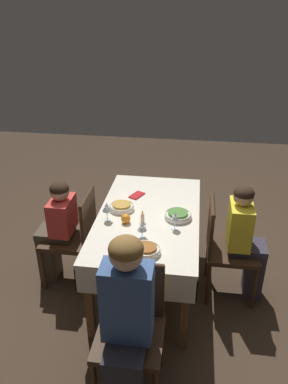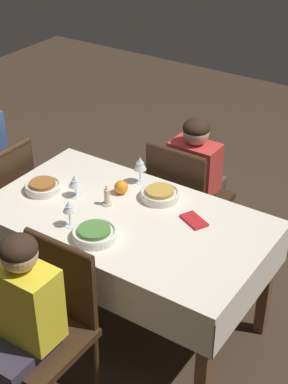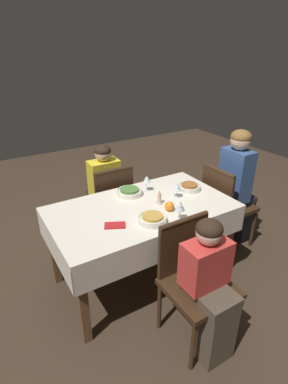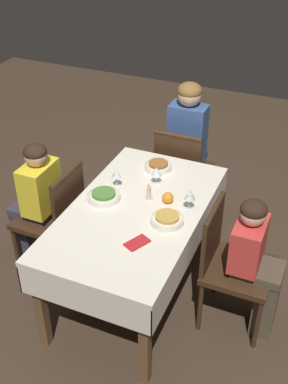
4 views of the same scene
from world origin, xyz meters
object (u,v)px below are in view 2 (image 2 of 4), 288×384
at_px(bowl_north, 160,194).
at_px(bowl_south, 94,233).
at_px(chair_north, 185,198).
at_px(wine_glass_north, 140,164).
at_px(bowl_west, 43,186).
at_px(napkin_red_folded, 194,220).
at_px(orange_fruit, 121,187).
at_px(candle_centerpiece, 107,198).
at_px(wine_glass_south, 69,207).
at_px(chair_south, 46,323).
at_px(dining_table, 127,230).
at_px(person_child_yellow, 19,332).
at_px(wine_glass_west, 75,181).
at_px(person_child_red, 199,180).

xyz_separation_m(bowl_north, bowl_south, (-0.07, -0.48, -0.00)).
distance_m(chair_north, wine_glass_north, 0.49).
distance_m(bowl_west, napkin_red_folded, 0.87).
relative_size(wine_glass_north, orange_fruit, 2.12).
bearing_deg(candle_centerpiece, wine_glass_north, 86.90).
height_order(wine_glass_south, orange_fruit, wine_glass_south).
bearing_deg(wine_glass_north, candle_centerpiece, -93.10).
height_order(chair_south, bowl_north, chair_south).
height_order(dining_table, wine_glass_south, wine_glass_south).
bearing_deg(bowl_west, chair_north, 53.87).
relative_size(person_child_yellow, napkin_red_folded, 6.15).
distance_m(chair_south, wine_glass_north, 1.04).
xyz_separation_m(chair_south, wine_glass_west, (-0.33, 0.65, 0.33)).
distance_m(person_child_red, orange_fruit, 0.70).
distance_m(bowl_north, wine_glass_south, 0.53).
xyz_separation_m(person_child_yellow, wine_glass_south, (-0.18, 0.58, 0.27)).
xyz_separation_m(wine_glass_west, bowl_north, (0.39, 0.23, -0.07)).
height_order(dining_table, bowl_north, bowl_north).
bearing_deg(napkin_red_folded, wine_glass_north, 158.87).
bearing_deg(bowl_north, orange_fruit, -160.14).
height_order(chair_north, wine_glass_north, wine_glass_north).
bearing_deg(candle_centerpiece, person_child_yellow, -80.45).
xyz_separation_m(bowl_west, bowl_south, (0.51, -0.19, -0.00)).
bearing_deg(orange_fruit, chair_north, 74.38).
height_order(chair_south, wine_glass_south, chair_south).
distance_m(chair_north, orange_fruit, 0.57).
height_order(dining_table, bowl_west, bowl_west).
bearing_deg(chair_north, candle_centerpiece, 78.04).
distance_m(bowl_north, candle_centerpiece, 0.29).
bearing_deg(chair_south, person_child_yellow, -90.00).
distance_m(person_child_red, wine_glass_north, 0.59).
distance_m(chair_north, wine_glass_south, 0.96).
bearing_deg(candle_centerpiece, bowl_west, -167.68).
bearing_deg(chair_south, wine_glass_west, 117.11).
bearing_deg(chair_north, napkin_red_folded, 123.83).
distance_m(person_child_yellow, napkin_red_folded, 1.03).
height_order(chair_south, person_child_red, person_child_red).
height_order(bowl_west, wine_glass_south, wine_glass_south).
relative_size(bowl_west, wine_glass_south, 1.36).
relative_size(bowl_south, orange_fruit, 2.94).
relative_size(dining_table, candle_centerpiece, 12.42).
relative_size(chair_south, wine_glass_north, 5.49).
xyz_separation_m(wine_glass_west, wine_glass_south, (0.15, -0.24, 0.02)).
height_order(chair_south, bowl_west, chair_south).
xyz_separation_m(dining_table, person_child_red, (-0.02, 0.82, -0.10)).
bearing_deg(bowl_west, person_child_yellow, -55.48).
xyz_separation_m(wine_glass_west, wine_glass_north, (0.21, 0.32, 0.02)).
xyz_separation_m(chair_south, wine_glass_north, (-0.13, 0.97, 0.35)).
relative_size(dining_table, chair_south, 1.67).
distance_m(wine_glass_west, candle_centerpiece, 0.20).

